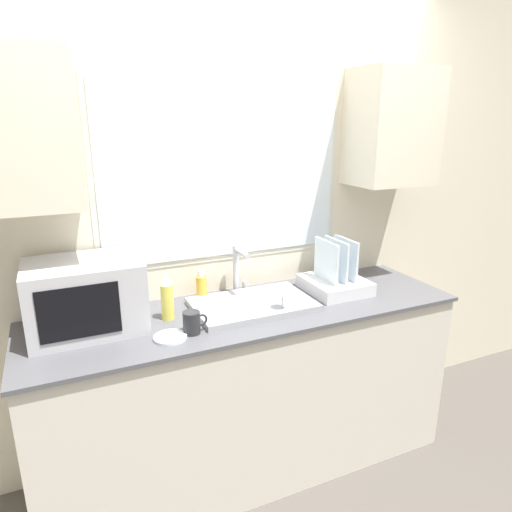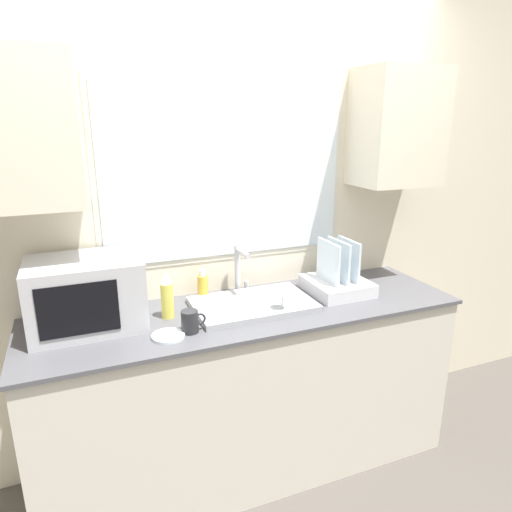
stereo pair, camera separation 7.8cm
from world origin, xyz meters
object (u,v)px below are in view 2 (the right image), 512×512
Objects in this scene: mug_near_sink at (190,321)px; microwave at (86,294)px; wine_glass at (282,290)px; soap_bottle at (203,286)px; faucet at (240,266)px; dish_rack at (337,281)px; spray_bottle at (167,295)px.

microwave is at bearing 150.54° from mug_near_sink.
microwave is 2.93× the size of wine_glass.
soap_bottle is (0.57, 0.13, -0.09)m from microwave.
mug_near_sink is (-0.36, -0.35, -0.11)m from faucet.
faucet is at bearing -1.20° from soap_bottle.
dish_rack is 1.99× the size of wine_glass.
soap_bottle is (0.22, 0.16, -0.04)m from spray_bottle.
dish_rack is at bearing -19.31° from faucet.
faucet is 0.52m from mug_near_sink.
spray_bottle is (-0.92, 0.02, 0.05)m from dish_rack.
faucet is 0.54m from dish_rack.
faucet is at bearing 105.92° from wine_glass.
faucet is 0.78m from microwave.
wine_glass is at bearing -74.08° from faucet.
wine_glass reaches higher than soap_bottle.
wine_glass is (0.87, -0.21, -0.03)m from microwave.
mug_near_sink is at bearing -177.16° from wine_glass.
spray_bottle is (-0.42, -0.16, -0.05)m from faucet.
wine_glass is (0.52, -0.17, 0.02)m from spray_bottle.
dish_rack is 2.97× the size of mug_near_sink.
microwave is at bearing -171.14° from faucet.
spray_bottle is 0.27m from soap_bottle.
microwave is 0.90m from wine_glass.
spray_bottle is at bearing 178.97° from dish_rack.
spray_bottle is at bearing -6.04° from microwave.
spray_bottle is at bearing -143.28° from soap_bottle.
soap_bottle is at bearing 178.80° from faucet.
faucet reaches higher than mug_near_sink.
wine_glass is (-0.40, -0.16, 0.06)m from dish_rack.
mug_near_sink is at bearing -168.25° from dish_rack.
wine_glass is (0.30, -0.34, 0.06)m from soap_bottle.
spray_bottle is (0.35, -0.04, -0.05)m from microwave.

